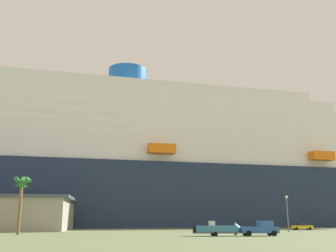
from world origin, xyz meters
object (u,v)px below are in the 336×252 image
Objects in this scene: palm_tree at (22,187)px; parked_car_yellow_taxi at (302,226)px; small_boat_on_trailer at (221,229)px; pickup_truck at (260,229)px; street_lamp at (287,208)px; cruise_ship at (218,173)px.

palm_tree is 64.34m from parked_car_yellow_taxi.
parked_car_yellow_taxi is at bearing 46.53° from small_boat_on_trailer.
pickup_truck is 38.30m from palm_tree.
pickup_truck is at bearing -18.06° from palm_tree.
street_lamp is (19.04, 16.52, 3.68)m from small_boat_on_trailer.
parked_car_yellow_taxi is (60.45, 20.99, -6.63)m from palm_tree.
small_boat_on_trailer is 44.25m from parked_car_yellow_taxi.
small_boat_on_trailer is at bearing -20.34° from palm_tree.
cruise_ship reaches higher than pickup_truck.
palm_tree is (-55.42, -67.92, -10.93)m from cruise_ship.
small_boat_on_trailer is 25.48m from street_lamp.
palm_tree reaches higher than parked_car_yellow_taxi.
cruise_ship is at bearing 76.22° from pickup_truck.
small_boat_on_trailer is at bearing -107.82° from cruise_ship.
cruise_ship is 33.02× the size of small_boat_on_trailer.
street_lamp is 19.69m from parked_car_yellow_taxi.
palm_tree is at bearing -129.22° from cruise_ship.
parked_car_yellow_taxi is (24.56, 32.69, -0.21)m from pickup_truck.
pickup_truck is at bearing -5.63° from small_boat_on_trailer.
palm_tree is (-30.01, 11.12, 6.51)m from small_boat_on_trailer.
pickup_truck reaches higher than parked_car_yellow_taxi.
street_lamp is (49.05, 5.40, -2.82)m from palm_tree.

